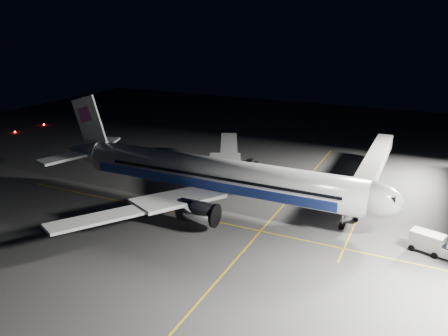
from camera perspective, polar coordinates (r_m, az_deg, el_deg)
The scene contains 11 objects.
ground at distance 73.21m, azimuth -0.84°, elevation -4.79°, with size 200.00×200.00×0.00m, color #4C4C4F.
guide_line_main at distance 69.70m, azimuth 6.59°, elevation -6.18°, with size 0.25×80.00×0.01m, color gold.
guide_line_cross at distance 68.37m, azimuth -3.09°, elevation -6.59°, with size 70.00×0.25×0.01m, color gold.
guide_line_side at distance 76.31m, azimuth 17.68°, elevation -4.72°, with size 0.25×40.00×0.01m, color gold.
airliner at distance 71.76m, azimuth -1.63°, elevation -0.86°, with size 61.48×54.22×16.64m.
jet_bridge at distance 82.28m, azimuth 18.85°, elevation 0.27°, with size 3.60×34.40×6.30m.
service_truck at distance 64.23m, azimuth 25.40°, elevation -8.82°, with size 5.78×3.64×2.76m.
baggage_tug at distance 90.87m, azimuth 3.54°, elevation 0.55°, with size 2.95×2.47×2.00m.
safety_cone_a at distance 84.87m, azimuth 0.30°, elevation -1.20°, with size 0.39×0.39×0.59m, color #E95509.
safety_cone_b at distance 84.42m, azimuth 3.40°, elevation -1.33°, with size 0.41×0.41×0.62m, color #E95509.
safety_cone_c at distance 78.85m, azimuth 0.64°, elevation -2.77°, with size 0.42×0.42×0.63m, color #E95509.
Camera 1 is at (30.02, -60.04, 29.21)m, focal length 35.00 mm.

